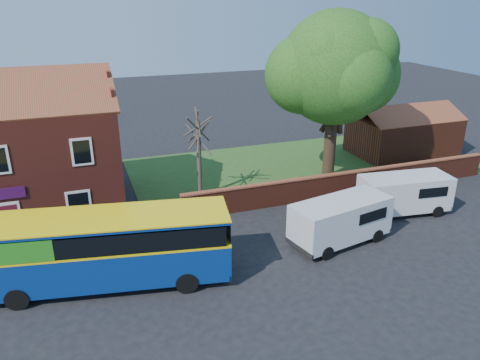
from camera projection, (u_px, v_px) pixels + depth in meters
name	position (u px, v px, depth m)	size (l,w,h in m)	color
ground	(173.00, 294.00, 20.56)	(120.00, 120.00, 0.00)	black
pavement	(11.00, 257.00, 23.36)	(18.00, 3.50, 0.12)	gray
kerb	(7.00, 275.00, 21.82)	(18.00, 0.15, 0.14)	slate
grass_strip	(303.00, 165.00, 36.02)	(26.00, 12.00, 0.04)	#426B28
shop_building	(9.00, 158.00, 27.14)	(12.30, 8.13, 10.50)	maroon
boundary_wall	(346.00, 183.00, 30.48)	(22.00, 0.38, 1.60)	maroon
outbuilding	(403.00, 134.00, 38.27)	(8.20, 5.06, 4.17)	maroon
bus	(95.00, 247.00, 20.56)	(11.35, 4.70, 3.36)	navy
van_near	(341.00, 219.00, 24.41)	(5.74, 3.19, 2.38)	silver
van_far	(405.00, 193.00, 27.79)	(5.50, 2.72, 2.32)	silver
large_tree	(335.00, 71.00, 30.87)	(9.45, 7.48, 11.53)	black
bare_tree	(199.00, 155.00, 29.41)	(2.08, 2.48, 5.55)	#4C4238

